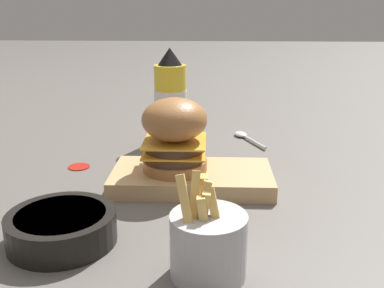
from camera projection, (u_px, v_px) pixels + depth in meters
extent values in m
plane|color=#5B5651|center=(185.00, 171.00, 0.89)|extent=(6.00, 6.00, 0.00)
cube|color=tan|center=(192.00, 178.00, 0.81)|extent=(0.29, 0.15, 0.03)
cylinder|color=#9E6638|center=(175.00, 165.00, 0.81)|extent=(0.12, 0.12, 0.02)
cylinder|color=#4C3323|center=(175.00, 156.00, 0.80)|extent=(0.11, 0.11, 0.02)
cube|color=gold|center=(175.00, 151.00, 0.80)|extent=(0.11, 0.11, 0.00)
cylinder|color=#4C3323|center=(175.00, 146.00, 0.80)|extent=(0.11, 0.11, 0.02)
cube|color=gold|center=(175.00, 141.00, 0.80)|extent=(0.11, 0.11, 0.00)
ellipsoid|color=#9E6638|center=(174.00, 120.00, 0.78)|extent=(0.12, 0.12, 0.08)
cylinder|color=yellow|center=(170.00, 105.00, 1.04)|extent=(0.07, 0.07, 0.18)
cylinder|color=silver|center=(171.00, 106.00, 1.04)|extent=(0.07, 0.07, 0.08)
cone|color=black|center=(170.00, 56.00, 1.01)|extent=(0.05, 0.05, 0.04)
cylinder|color=#B7B7BC|center=(208.00, 245.00, 0.54)|extent=(0.09, 0.09, 0.08)
cube|color=#E5B760|center=(203.00, 200.00, 0.55)|extent=(0.01, 0.03, 0.08)
cube|color=#E5B760|center=(187.00, 211.00, 0.52)|extent=(0.03, 0.04, 0.08)
cube|color=#E5B760|center=(194.00, 207.00, 0.53)|extent=(0.02, 0.04, 0.09)
cube|color=#E5B760|center=(202.00, 212.00, 0.53)|extent=(0.02, 0.03, 0.08)
cube|color=#E5B760|center=(204.00, 221.00, 0.52)|extent=(0.02, 0.01, 0.06)
cube|color=#E5B760|center=(215.00, 214.00, 0.53)|extent=(0.02, 0.02, 0.07)
cube|color=#E5B760|center=(204.00, 214.00, 0.53)|extent=(0.02, 0.02, 0.07)
cylinder|color=black|center=(62.00, 228.00, 0.62)|extent=(0.15, 0.15, 0.04)
cylinder|color=beige|center=(61.00, 215.00, 0.62)|extent=(0.12, 0.12, 0.01)
cylinder|color=silver|center=(255.00, 142.00, 1.05)|extent=(0.05, 0.09, 0.01)
ellipsoid|color=silver|center=(241.00, 134.00, 1.11)|extent=(0.04, 0.05, 0.01)
cylinder|color=#B21E14|center=(79.00, 166.00, 0.91)|extent=(0.04, 0.04, 0.00)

